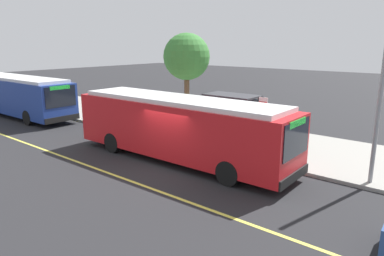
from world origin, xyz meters
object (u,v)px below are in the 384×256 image
(route_sign_post, at_px, (263,118))
(waiting_bench, at_px, (229,130))
(transit_bus_second, at_px, (17,94))
(transit_bus_main, at_px, (179,126))
(pedestrian_commuter, at_px, (236,129))

(route_sign_post, bearing_deg, waiting_bench, 151.35)
(transit_bus_second, bearing_deg, transit_bus_main, -0.52)
(route_sign_post, bearing_deg, transit_bus_second, -172.52)
(waiting_bench, relative_size, route_sign_post, 0.57)
(pedestrian_commuter, bearing_deg, waiting_bench, 134.75)
(waiting_bench, bearing_deg, transit_bus_main, -89.20)
(transit_bus_second, bearing_deg, pedestrian_commuter, 9.25)
(transit_bus_second, xyz_separation_m, route_sign_post, (19.10, 2.51, 0.34))
(waiting_bench, bearing_deg, transit_bus_second, -165.84)
(transit_bus_main, distance_m, route_sign_post, 3.90)
(transit_bus_main, distance_m, waiting_bench, 4.35)
(waiting_bench, bearing_deg, pedestrian_commuter, -45.25)
(transit_bus_second, bearing_deg, route_sign_post, 7.48)
(transit_bus_main, bearing_deg, pedestrian_commuter, 68.46)
(transit_bus_main, height_order, transit_bus_second, same)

